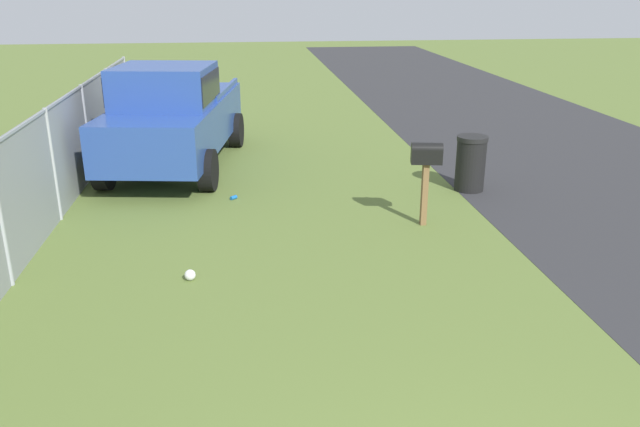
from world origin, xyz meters
name	(u,v)px	position (x,y,z in m)	size (l,w,h in m)	color
mailbox	(426,160)	(6.99, -1.19, 1.03)	(0.28, 0.49, 1.30)	brown
pickup_truck	(173,114)	(10.75, 2.89, 1.10)	(5.25, 2.73, 2.09)	#284793
trash_bin	(471,163)	(8.61, -2.49, 0.50)	(0.55, 0.55, 0.99)	black
fence_section	(52,161)	(7.89, 4.46, 0.96)	(14.22, 0.07, 1.78)	#9EA3A8
litter_can_by_mailbox	(234,198)	(8.58, 1.74, 0.03)	(0.07, 0.07, 0.12)	blue
litter_bag_near_hydrant	(190,275)	(5.41, 2.26, 0.07)	(0.14, 0.14, 0.14)	silver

